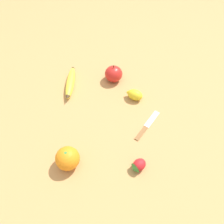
% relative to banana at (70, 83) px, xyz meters
% --- Properties ---
extents(ground_plane, '(3.00, 3.00, 0.00)m').
position_rel_banana_xyz_m(ground_plane, '(0.16, -0.15, -0.02)').
color(ground_plane, tan).
extents(banana, '(0.05, 0.22, 0.04)m').
position_rel_banana_xyz_m(banana, '(0.00, 0.00, 0.00)').
color(banana, yellow).
rests_on(banana, ground_plane).
extents(orange, '(0.08, 0.08, 0.08)m').
position_rel_banana_xyz_m(orange, '(0.08, -0.38, 0.02)').
color(orange, orange).
rests_on(orange, ground_plane).
extents(strawberry, '(0.07, 0.07, 0.04)m').
position_rel_banana_xyz_m(strawberry, '(0.32, -0.38, 0.00)').
color(strawberry, red).
rests_on(strawberry, ground_plane).
extents(apple, '(0.08, 0.08, 0.09)m').
position_rel_banana_xyz_m(apple, '(0.19, 0.06, 0.02)').
color(apple, red).
rests_on(apple, ground_plane).
extents(lemon, '(0.08, 0.07, 0.05)m').
position_rel_banana_xyz_m(lemon, '(0.30, -0.05, 0.01)').
color(lemon, yellow).
rests_on(lemon, ground_plane).
extents(paring_knife, '(0.10, 0.16, 0.01)m').
position_rel_banana_xyz_m(paring_knife, '(0.35, -0.20, -0.01)').
color(paring_knife, silver).
rests_on(paring_knife, ground_plane).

